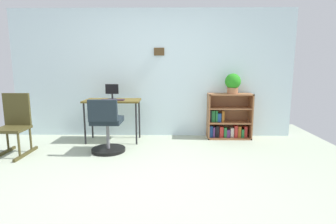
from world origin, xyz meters
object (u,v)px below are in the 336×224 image
monitor (112,91)px  desk (113,104)px  bookshelf_low (228,119)px  rocking_chair (14,124)px  potted_plant_on_shelf (233,83)px  office_chair (107,129)px  keyboard (113,100)px

monitor → desk: bearing=-77.5°
bookshelf_low → rocking_chair: bearing=-164.1°
bookshelf_low → potted_plant_on_shelf: bearing=-42.5°
monitor → rocking_chair: bearing=-148.7°
potted_plant_on_shelf → office_chair: bearing=-157.6°
bookshelf_low → keyboard: bearing=-170.5°
potted_plant_on_shelf → keyboard: bearing=-172.1°
office_chair → monitor: bearing=95.0°
monitor → rocking_chair: (-1.31, -0.80, -0.41)m
keyboard → office_chair: bearing=-87.6°
keyboard → potted_plant_on_shelf: bearing=7.9°
desk → rocking_chair: size_ratio=1.04×
rocking_chair → bookshelf_low: 3.52m
desk → bookshelf_low: 2.10m
keyboard → rocking_chair: rocking_chair is taller
rocking_chair → bookshelf_low: bearing=15.9°
desk → monitor: monitor is taller
monitor → potted_plant_on_shelf: potted_plant_on_shelf is taller
desk → potted_plant_on_shelf: size_ratio=2.66×
desk → potted_plant_on_shelf: 2.16m
bookshelf_low → monitor: bearing=-175.3°
desk → potted_plant_on_shelf: potted_plant_on_shelf is taller
monitor → potted_plant_on_shelf: (2.13, 0.12, 0.15)m
keyboard → potted_plant_on_shelf: potted_plant_on_shelf is taller
bookshelf_low → potted_plant_on_shelf: size_ratio=2.30×
desk → rocking_chair: bearing=-151.3°
desk → rocking_chair: 1.52m
office_chair → rocking_chair: 1.38m
office_chair → rocking_chair: bearing=-177.3°
monitor → potted_plant_on_shelf: 2.14m
keyboard → rocking_chair: (-1.35, -0.63, -0.29)m
bookshelf_low → office_chair: bearing=-155.9°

